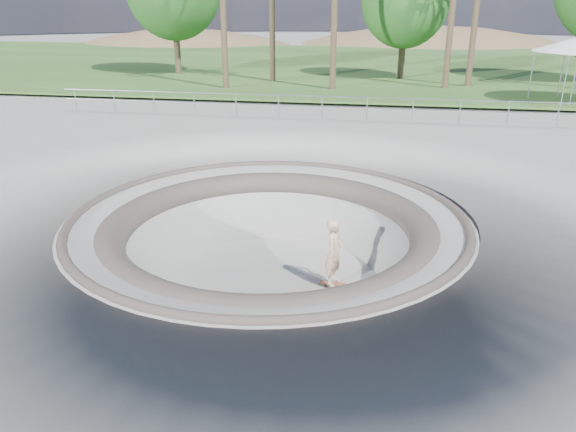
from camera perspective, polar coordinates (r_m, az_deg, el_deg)
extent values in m
plane|color=#A4A49F|center=(14.45, -2.00, -0.11)|extent=(180.00, 180.00, 0.00)
torus|color=#A4A49F|center=(15.29, -1.90, -7.11)|extent=(14.00, 14.00, 4.00)
cylinder|color=#A4A49F|center=(15.27, -1.90, -6.94)|extent=(6.60, 6.60, 0.10)
torus|color=#524A41|center=(14.45, -2.00, -0.19)|extent=(10.24, 10.24, 0.24)
torus|color=#524A41|center=(14.62, -1.97, -1.76)|extent=(8.91, 8.91, 0.81)
cube|color=#2E5321|center=(47.51, 6.62, 15.04)|extent=(180.00, 36.00, 0.12)
ellipsoid|color=brown|center=(73.47, -10.27, 11.78)|extent=(50.40, 36.00, 23.40)
ellipsoid|color=brown|center=(74.51, 13.90, 10.52)|extent=(61.60, 44.00, 28.60)
cylinder|color=gray|center=(25.65, 3.52, 12.05)|extent=(25.00, 0.05, 0.05)
cylinder|color=gray|center=(25.72, 3.50, 11.06)|extent=(25.00, 0.05, 0.05)
cube|color=#9C633E|center=(15.08, 4.61, -6.88)|extent=(0.75, 0.27, 0.02)
cylinder|color=#A6A5AA|center=(15.10, 4.60, -6.98)|extent=(0.04, 0.15, 0.03)
cylinder|color=#A6A5AA|center=(15.10, 4.60, -6.98)|extent=(0.04, 0.15, 0.03)
cylinder|color=beige|center=(15.10, 4.60, -7.01)|extent=(0.06, 0.03, 0.06)
cylinder|color=beige|center=(15.10, 4.60, -7.01)|extent=(0.06, 0.03, 0.06)
cylinder|color=beige|center=(15.10, 4.60, -7.01)|extent=(0.06, 0.03, 0.06)
cylinder|color=beige|center=(15.10, 4.60, -7.01)|extent=(0.06, 0.03, 0.06)
imported|color=#E2B392|center=(14.68, 4.71, -3.73)|extent=(0.57, 0.74, 1.81)
cylinder|color=gray|center=(30.92, 25.18, 12.27)|extent=(0.06, 0.06, 2.38)
cylinder|color=gray|center=(33.84, 23.93, 13.08)|extent=(0.06, 0.06, 2.38)
cylinder|color=gray|center=(31.31, 27.22, 11.93)|extent=(0.06, 0.06, 2.27)
cylinder|color=gray|center=(34.07, 25.88, 12.73)|extent=(0.06, 0.06, 2.27)
cylinder|color=brown|center=(37.05, -1.63, 20.36)|extent=(0.36, 0.36, 9.03)
cylinder|color=brown|center=(36.26, 18.56, 19.10)|extent=(0.36, 0.36, 8.73)
cylinder|color=brown|center=(35.12, 16.36, 19.48)|extent=(0.36, 0.36, 8.96)
cylinder|color=brown|center=(41.50, -11.30, 17.64)|extent=(0.44, 0.44, 5.49)
cylinder|color=brown|center=(39.03, 11.56, 16.85)|extent=(0.44, 0.44, 4.72)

